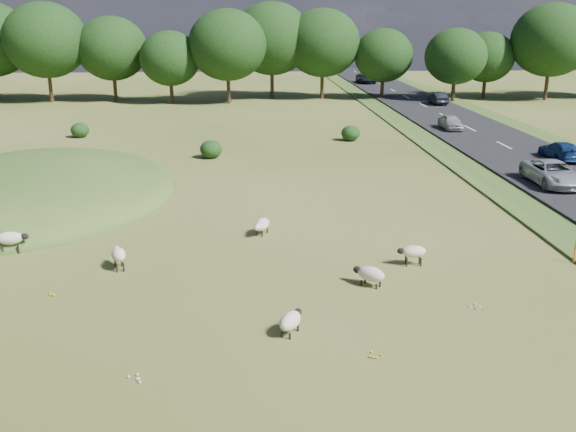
% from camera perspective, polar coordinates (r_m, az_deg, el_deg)
% --- Properties ---
extents(ground, '(160.00, 160.00, 0.00)m').
position_cam_1_polar(ground, '(44.99, -3.79, 4.74)').
color(ground, '#42551A').
rests_on(ground, ground).
extents(mound, '(16.00, 20.00, 4.00)m').
position_cam_1_polar(mound, '(39.20, -21.65, 1.68)').
color(mound, '#33561E').
rests_on(mound, ground).
extents(road, '(8.00, 150.00, 0.25)m').
position_cam_1_polar(road, '(58.21, 16.49, 7.04)').
color(road, black).
rests_on(road, ground).
extents(treeline, '(96.28, 14.66, 11.70)m').
position_cam_1_polar(treeline, '(79.45, -4.60, 14.88)').
color(treeline, black).
rests_on(treeline, ground).
extents(shrubs, '(24.14, 10.68, 1.30)m').
position_cam_1_polar(shrubs, '(51.47, -6.57, 6.97)').
color(shrubs, black).
rests_on(shrubs, ground).
extents(marker_post, '(0.06, 0.06, 1.20)m').
position_cam_1_polar(marker_post, '(28.79, 24.17, -2.72)').
color(marker_post, '#D8590C').
rests_on(marker_post, ground).
extents(sheep_0, '(1.18, 0.53, 0.86)m').
position_cam_1_polar(sheep_0, '(26.50, 11.05, -3.13)').
color(sheep_0, beige).
rests_on(sheep_0, ground).
extents(sheep_1, '(1.28, 1.16, 0.76)m').
position_cam_1_polar(sheep_1, '(24.31, 7.31, -5.13)').
color(sheep_1, beige).
rests_on(sheep_1, ground).
extents(sheep_2, '(1.36, 0.71, 0.96)m').
position_cam_1_polar(sheep_2, '(29.80, -23.41, -1.83)').
color(sheep_2, beige).
rests_on(sheep_2, ground).
extents(sheep_3, '(0.83, 1.29, 0.89)m').
position_cam_1_polar(sheep_3, '(26.53, -14.85, -3.32)').
color(sheep_3, beige).
rests_on(sheep_3, ground).
extents(sheep_4, '(1.00, 1.32, 0.74)m').
position_cam_1_polar(sheep_4, '(20.62, 0.24, -9.27)').
color(sheep_4, beige).
rests_on(sheep_4, ground).
extents(sheep_5, '(0.98, 1.39, 0.77)m').
position_cam_1_polar(sheep_5, '(29.76, -2.35, -0.78)').
color(sheep_5, beige).
rests_on(sheep_5, ground).
extents(car_0, '(2.30, 4.99, 1.39)m').
position_cam_1_polar(car_0, '(40.88, 22.48, 3.55)').
color(car_0, '#B4B6BC').
rests_on(car_0, road).
extents(car_1, '(1.52, 3.79, 1.29)m').
position_cam_1_polar(car_1, '(59.06, 14.26, 8.12)').
color(car_1, '#A6A9AD').
rests_on(car_1, road).
extents(car_3, '(1.41, 4.04, 1.33)m').
position_cam_1_polar(car_3, '(76.47, 13.18, 10.16)').
color(car_3, black).
rests_on(car_3, road).
extents(car_4, '(2.46, 5.33, 1.48)m').
position_cam_1_polar(car_4, '(100.16, 6.94, 12.08)').
color(car_4, black).
rests_on(car_4, road).
extents(car_5, '(1.75, 4.31, 1.25)m').
position_cam_1_polar(car_5, '(106.71, 8.42, 12.26)').
color(car_5, '#B8BBC0').
rests_on(car_5, road).
extents(car_6, '(1.71, 4.20, 1.22)m').
position_cam_1_polar(car_6, '(48.63, 23.08, 5.38)').
color(car_6, navy).
rests_on(car_6, road).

